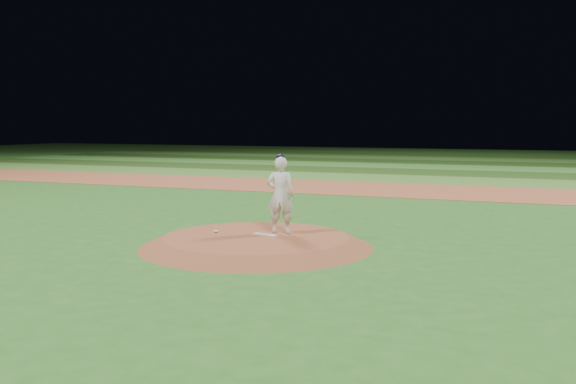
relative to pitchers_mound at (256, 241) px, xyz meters
The scene contains 12 objects.
ground 0.12m from the pitchers_mound, ahead, with size 120.00×120.00×0.00m, color #28601F.
infield_dirt_band 14.00m from the pitchers_mound, 90.00° to the left, with size 70.00×6.00×0.02m, color #9B4F30.
outfield_stripe_0 19.50m from the pitchers_mound, 90.00° to the left, with size 70.00×5.00×0.02m, color #43772B.
outfield_stripe_1 24.50m from the pitchers_mound, 90.00° to the left, with size 70.00×5.00×0.02m, color #244717.
outfield_stripe_2 29.50m from the pitchers_mound, 90.00° to the left, with size 70.00×5.00×0.02m, color #3A7D2D.
outfield_stripe_3 34.50m from the pitchers_mound, 90.00° to the left, with size 70.00×5.00×0.02m, color #1F3F14.
outfield_stripe_4 39.50m from the pitchers_mound, 90.00° to the left, with size 70.00×5.00×0.02m, color #356A26.
outfield_stripe_5 44.50m from the pitchers_mound, 90.00° to the left, with size 70.00×5.00×0.02m, color #264B18.
pitchers_mound is the anchor object (origin of this frame).
pitching_rubber 0.28m from the pitchers_mound, 53.82° to the left, with size 0.64×0.16×0.03m, color silver.
rosin_bag 1.14m from the pitchers_mound, behind, with size 0.11×0.11×0.06m, color silver.
pitcher_on_mound 1.28m from the pitchers_mound, 57.64° to the left, with size 0.75×0.57×1.92m.
Camera 1 is at (6.33, -13.53, 2.91)m, focal length 40.00 mm.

